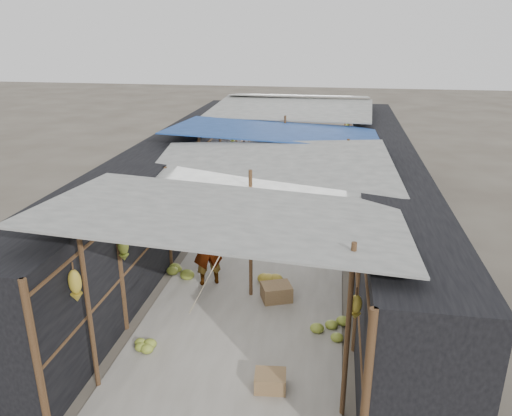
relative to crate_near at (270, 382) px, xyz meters
The scene contains 14 objects.
ground 0.83m from the crate_near, 156.12° to the right, with size 80.00×80.00×0.00m, color #6B6356.
aisle_slab 6.21m from the crate_near, 96.95° to the left, with size 3.60×16.00×0.02m, color #9E998E.
stall_left 7.14m from the crate_near, 119.23° to the left, with size 1.40×15.00×2.30m, color black.
stall_right 6.55m from the crate_near, 72.47° to the left, with size 1.40×15.00×2.30m, color black.
crate_near is the anchor object (origin of this frame).
crate_mid 2.57m from the crate_near, 95.03° to the left, with size 0.56×0.45×0.34m, color olive.
crate_back 8.66m from the crate_near, 98.94° to the left, with size 0.45×0.37×0.29m, color olive.
black_basin 8.35m from the crate_near, 84.31° to the left, with size 0.66×0.66×0.20m, color black.
vendor_elderly 3.51m from the crate_near, 119.63° to the left, with size 0.61×0.40×1.68m, color white.
shopper_blue 8.35m from the crate_near, 102.75° to the left, with size 0.72×0.56×1.48m, color #2035A4.
vendor_seated 9.49m from the crate_near, 86.77° to the left, with size 0.50×0.29×0.78m, color #524C47.
market_canopy 6.95m from the crate_near, 96.35° to the left, with size 5.62×15.20×2.77m.
hanging_bananas 6.33m from the crate_near, 97.10° to the left, with size 3.96×13.39×0.71m.
floor_bananas 6.11m from the crate_near, 96.40° to the left, with size 3.99×11.24×0.36m.
Camera 1 is at (1.51, -5.65, 5.06)m, focal length 35.00 mm.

